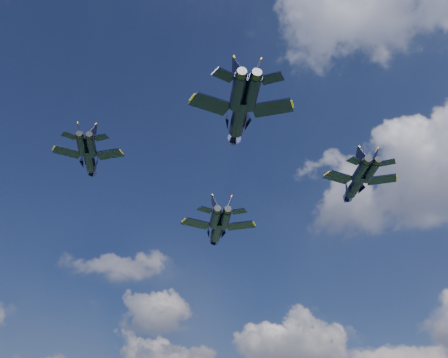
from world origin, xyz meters
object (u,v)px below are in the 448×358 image
jet_left (90,160)px  jet_right (355,185)px  jet_lead (217,230)px  jet_slot (239,118)px

jet_left → jet_right: (29.22, 32.03, -0.18)m
jet_left → jet_lead: bearing=44.5°
jet_left → jet_slot: jet_left is taller
jet_lead → jet_right: 28.11m
jet_lead → jet_left: 30.58m
jet_lead → jet_slot: (26.35, -29.36, -1.88)m
jet_lead → jet_slot: 39.49m
jet_lead → jet_left: bearing=-136.1°
jet_lead → jet_slot: bearing=-92.0°
jet_slot → jet_lead: bearing=88.6°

